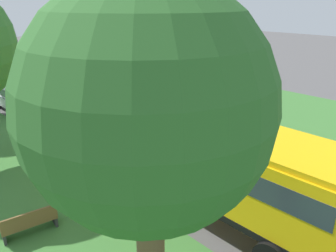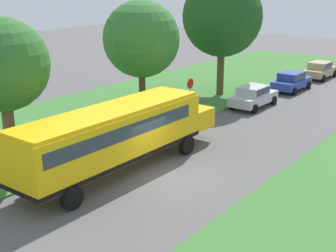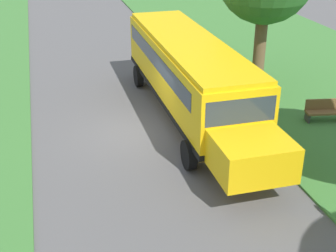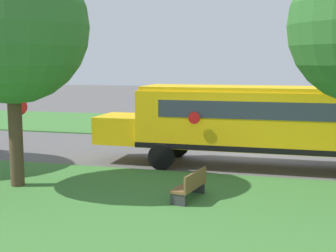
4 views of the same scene
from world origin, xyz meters
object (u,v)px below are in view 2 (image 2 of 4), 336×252
oak_tree_far_end (223,17)px  stop_sign (190,94)px  park_bench (76,132)px  school_bus (117,133)px  car_blue_middle (291,80)px  car_silver_nearest (253,95)px  oak_tree_beside_bus (1,66)px  car_tan_furthest (320,69)px  oak_tree_roadside_mid (141,39)px

oak_tree_far_end → stop_sign: size_ratio=3.36×
stop_sign → park_bench: (-2.76, -7.39, -1.26)m
oak_tree_far_end → stop_sign: 8.43m
stop_sign → school_bus: bearing=-75.9°
car_blue_middle → school_bus: bearing=-88.6°
car_silver_nearest → park_bench: (-4.56, -12.75, -0.40)m
oak_tree_beside_bus → oak_tree_far_end: size_ratio=0.79×
car_blue_middle → car_tan_furthest: bearing=90.0°
oak_tree_far_end → car_silver_nearest: bearing=-23.4°
school_bus → stop_sign: (-2.33, 9.30, -0.19)m
stop_sign → park_bench: size_ratio=1.65×
oak_tree_beside_bus → stop_sign: 12.73m
car_silver_nearest → car_tan_furthest: 13.19m
oak_tree_beside_bus → park_bench: (-0.64, 4.73, -4.51)m
car_tan_furthest → oak_tree_far_end: size_ratio=0.48×
school_bus → car_tan_furthest: school_bus is taller
school_bus → oak_tree_far_end: 17.31m
oak_tree_roadside_mid → park_bench: size_ratio=4.61×
car_blue_middle → stop_sign: 12.22m
car_silver_nearest → stop_sign: (-1.80, -5.36, 0.86)m
school_bus → oak_tree_roadside_mid: oak_tree_roadside_mid is taller
school_bus → car_blue_middle: 21.39m
car_silver_nearest → car_blue_middle: bearing=90.0°
school_bus → car_silver_nearest: school_bus is taller
park_bench → car_silver_nearest: bearing=70.3°
car_tan_furthest → oak_tree_beside_bus: size_ratio=0.61×
oak_tree_beside_bus → oak_tree_roadside_mid: bearing=94.1°
school_bus → oak_tree_roadside_mid: (-5.20, 7.82, 3.26)m
car_tan_furthest → oak_tree_roadside_mid: bearing=-103.1°
car_tan_furthest → school_bus: bearing=-88.9°
oak_tree_far_end → park_bench: (-0.87, -14.35, -5.63)m
school_bus → oak_tree_roadside_mid: 9.95m
car_silver_nearest → car_blue_middle: same height
oak_tree_far_end → car_blue_middle: bearing=54.1°
school_bus → oak_tree_roadside_mid: bearing=123.6°
car_silver_nearest → oak_tree_beside_bus: 18.38m
car_blue_middle → oak_tree_roadside_mid: 14.96m
stop_sign → oak_tree_far_end: bearing=105.2°
car_blue_middle → oak_tree_beside_bus: (-3.92, -24.18, 4.11)m
car_silver_nearest → park_bench: bearing=-109.7°
car_blue_middle → oak_tree_far_end: bearing=-125.9°
oak_tree_roadside_mid → park_bench: bearing=-88.9°
car_tan_furthest → oak_tree_far_end: (-3.69, -11.59, 5.22)m
car_tan_furthest → stop_sign: bearing=-95.5°
oak_tree_beside_bus → car_silver_nearest: bearing=77.4°
car_tan_furthest → oak_tree_far_end: 13.24m
car_tan_furthest → oak_tree_beside_bus: (-3.92, -30.67, 4.11)m
stop_sign → oak_tree_beside_bus: bearing=-99.9°
car_silver_nearest → oak_tree_beside_bus: oak_tree_beside_bus is taller
school_bus → car_tan_furthest: 27.88m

